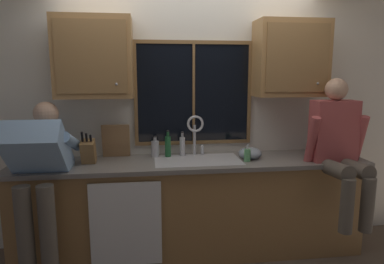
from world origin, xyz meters
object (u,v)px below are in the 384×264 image
mixing_bowl (250,153)px  soap_dispenser (247,155)px  person_sitting_on_counter (339,143)px  bottle_tall_clear (168,146)px  person_standing (40,172)px  bottle_green_glass (155,148)px  cutting_board (116,141)px  bottle_amber_small (182,146)px  knife_block (88,152)px

mixing_bowl → soap_dispenser: 0.12m
person_sitting_on_counter → bottle_tall_clear: person_sitting_on_counter is taller
person_standing → bottle_tall_clear: size_ratio=5.70×
mixing_bowl → bottle_green_glass: 0.91m
person_sitting_on_counter → soap_dispenser: (-0.79, 0.17, -0.12)m
person_standing → cutting_board: (0.57, 0.49, 0.15)m
bottle_green_glass → bottle_amber_small: bearing=2.0°
bottle_green_glass → bottle_amber_small: 0.27m
person_standing → person_sitting_on_counter: (2.57, 0.01, 0.17)m
cutting_board → mixing_bowl: (1.27, -0.21, -0.11)m
knife_block → soap_dispenser: 1.44m
bottle_amber_small → mixing_bowl: bearing=-16.3°
person_standing → soap_dispenser: bearing=5.7°
cutting_board → bottle_green_glass: size_ratio=1.58×
person_sitting_on_counter → mixing_bowl: 0.79m
bottle_tall_clear → bottle_amber_small: size_ratio=1.07×
soap_dispenser → bottle_tall_clear: size_ratio=0.62×
cutting_board → mixing_bowl: 1.29m
person_standing → bottle_green_glass: size_ratio=7.15×
cutting_board → bottle_green_glass: (0.37, -0.04, -0.07)m
mixing_bowl → soap_dispenser: (-0.06, -0.10, 0.01)m
soap_dispenser → knife_block: bearing=175.9°
person_sitting_on_counter → mixing_bowl: bearing=159.5°
knife_block → mixing_bowl: bearing=0.0°
person_standing → bottle_amber_small: 1.30m
bottle_tall_clear → cutting_board: bearing=174.7°
person_sitting_on_counter → cutting_board: person_sitting_on_counter is taller
person_sitting_on_counter → bottle_tall_clear: 1.57m
bottle_green_glass → bottle_tall_clear: bottle_tall_clear is taller
person_standing → cutting_board: 0.77m
bottle_green_glass → knife_block: bearing=-163.6°
soap_dispenser → bottle_amber_small: bearing=153.2°
knife_block → soap_dispenser: knife_block is taller
soap_dispenser → bottle_green_glass: (-0.84, 0.28, 0.02)m
knife_block → bottle_amber_small: size_ratio=1.33×
knife_block → soap_dispenser: (1.44, -0.10, -0.05)m
knife_block → mixing_bowl: (1.50, 0.00, -0.06)m
person_sitting_on_counter → soap_dispenser: bearing=167.9°
person_standing → bottle_green_glass: bearing=25.9°
cutting_board → knife_block: bearing=-136.7°
cutting_board → bottle_amber_small: cutting_board is taller
person_sitting_on_counter → bottle_amber_small: person_sitting_on_counter is taller
bottle_amber_small → knife_block: bearing=-167.9°
bottle_amber_small → person_sitting_on_counter: bearing=-18.6°
person_standing → knife_block: 0.45m
knife_block → mixing_bowl: size_ratio=1.46×
knife_block → person_sitting_on_counter: bearing=-7.0°
knife_block → bottle_amber_small: knife_block is taller
knife_block → bottle_tall_clear: knife_block is taller
bottle_tall_clear → bottle_green_glass: bearing=176.1°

